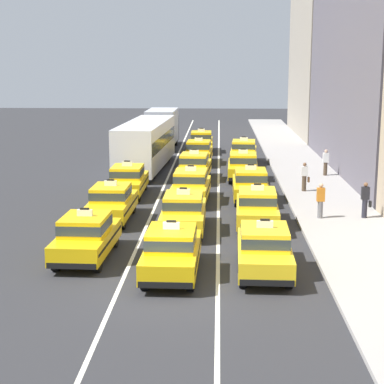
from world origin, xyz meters
TOP-DOWN VIEW (x-y plane):
  - ground_plane at (0.00, 0.00)m, footprint 160.00×160.00m
  - lane_stripe_left_center at (-1.60, 20.00)m, footprint 0.14×80.00m
  - lane_stripe_center_right at (1.60, 20.00)m, footprint 0.14×80.00m
  - sidewalk_curb at (7.20, 15.00)m, footprint 4.00×90.00m
  - taxi_left_nearest at (-3.29, 3.27)m, footprint 1.96×4.61m
  - taxi_left_second at (-3.30, 9.06)m, footprint 1.88×4.58m
  - taxi_left_third at (-3.34, 14.63)m, footprint 1.83×4.56m
  - bus_left_fourth at (-3.30, 23.28)m, footprint 3.09×11.32m
  - box_truck_left_fifth at (-3.10, 34.32)m, footprint 2.40×7.00m
  - taxi_center_nearest at (0.02, 1.53)m, footprint 1.90×4.59m
  - taxi_center_second at (0.11, 7.29)m, footprint 1.84×4.57m
  - taxi_center_third at (0.16, 13.23)m, footprint 2.01×4.64m
  - taxi_center_fourth at (0.10, 19.40)m, footprint 2.06×4.65m
  - taxi_center_fifth at (0.17, 25.86)m, footprint 1.97×4.62m
  - taxi_center_sixth at (0.19, 31.88)m, footprint 1.85×4.57m
  - taxi_right_nearest at (3.19, 1.87)m, footprint 1.92×4.60m
  - taxi_right_second at (3.31, 8.31)m, footprint 1.95×4.61m
  - taxi_right_third at (3.27, 13.69)m, footprint 1.84×4.57m
  - taxi_right_fourth at (3.09, 19.71)m, footprint 1.93×4.60m
  - taxi_right_fifth at (3.38, 26.17)m, footprint 2.05×4.65m
  - pedestrian_near_crosswalk at (8.31, 20.69)m, footprint 0.36×0.24m
  - pedestrian_mid_block at (6.34, 15.62)m, footprint 0.47×0.24m
  - pedestrian_by_storefront at (8.32, 9.53)m, footprint 0.47×0.24m
  - pedestrian_trailing at (6.27, 9.39)m, footprint 0.36×0.24m

SIDE VIEW (x-z plane):
  - ground_plane at x=0.00m, z-range 0.00..0.00m
  - lane_stripe_left_center at x=-1.60m, z-range 0.00..0.01m
  - lane_stripe_center_right at x=1.60m, z-range 0.00..0.01m
  - sidewalk_curb at x=7.20m, z-range 0.00..0.15m
  - taxi_left_nearest at x=-3.29m, z-range -0.10..1.86m
  - taxi_left_second at x=-3.30m, z-range -0.10..1.86m
  - taxi_left_third at x=-3.34m, z-range -0.10..1.86m
  - taxi_center_nearest at x=0.02m, z-range -0.10..1.86m
  - taxi_center_second at x=0.11m, z-range -0.10..1.86m
  - taxi_center_third at x=0.16m, z-range -0.10..1.86m
  - taxi_center_fourth at x=0.10m, z-range -0.10..1.86m
  - taxi_center_fifth at x=0.17m, z-range -0.10..1.86m
  - taxi_center_sixth at x=0.19m, z-range -0.10..1.86m
  - taxi_right_nearest at x=3.19m, z-range -0.10..1.86m
  - taxi_right_second at x=3.31m, z-range -0.10..1.86m
  - taxi_right_third at x=3.27m, z-range -0.10..1.86m
  - taxi_right_fourth at x=3.09m, z-range -0.10..1.86m
  - taxi_right_fifth at x=3.38m, z-range -0.10..1.86m
  - pedestrian_mid_block at x=6.34m, z-range 0.15..1.74m
  - pedestrian_trailing at x=6.27m, z-range 0.16..1.78m
  - pedestrian_by_storefront at x=8.32m, z-range 0.15..1.80m
  - pedestrian_near_crosswalk at x=8.31m, z-range 0.16..1.80m
  - box_truck_left_fifth at x=-3.10m, z-range 0.14..3.41m
  - bus_left_fourth at x=-3.30m, z-range 0.21..3.43m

